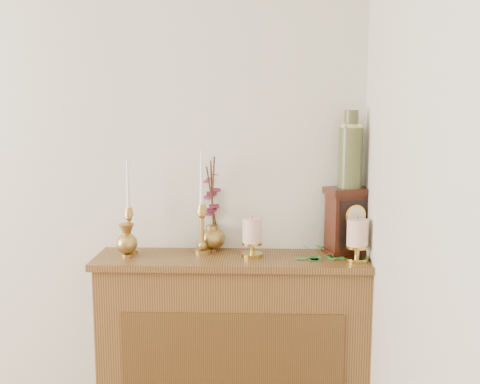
{
  "coord_description": "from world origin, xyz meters",
  "views": [
    {
      "loc": [
        1.52,
        -0.35,
        1.58
      ],
      "look_at": [
        1.43,
        2.05,
        1.23
      ],
      "focal_mm": 42.0,
      "sensor_mm": 36.0,
      "label": 1
    }
  ],
  "objects_px": {
    "candlestick_center": "(202,221)",
    "mantel_clock": "(349,221)",
    "bud_vase": "(127,241)",
    "ginger_jar": "(212,207)",
    "ceramic_vase": "(350,153)",
    "candlestick_left": "(129,223)"
  },
  "relations": [
    {
      "from": "candlestick_center",
      "to": "mantel_clock",
      "type": "relative_size",
      "value": 1.55
    },
    {
      "from": "candlestick_center",
      "to": "bud_vase",
      "type": "distance_m",
      "value": 0.35
    },
    {
      "from": "ginger_jar",
      "to": "ceramic_vase",
      "type": "xyz_separation_m",
      "value": [
        0.63,
        -0.06,
        0.26
      ]
    },
    {
      "from": "candlestick_left",
      "to": "ginger_jar",
      "type": "bearing_deg",
      "value": 15.91
    },
    {
      "from": "bud_vase",
      "to": "ginger_jar",
      "type": "xyz_separation_m",
      "value": [
        0.36,
        0.18,
        0.12
      ]
    },
    {
      "from": "candlestick_left",
      "to": "ceramic_vase",
      "type": "height_order",
      "value": "ceramic_vase"
    },
    {
      "from": "ginger_jar",
      "to": "ceramic_vase",
      "type": "relative_size",
      "value": 1.28
    },
    {
      "from": "candlestick_left",
      "to": "bud_vase",
      "type": "bearing_deg",
      "value": -85.78
    },
    {
      "from": "bud_vase",
      "to": "candlestick_left",
      "type": "bearing_deg",
      "value": 94.22
    },
    {
      "from": "ginger_jar",
      "to": "candlestick_center",
      "type": "bearing_deg",
      "value": -110.37
    },
    {
      "from": "candlestick_center",
      "to": "ceramic_vase",
      "type": "distance_m",
      "value": 0.73
    },
    {
      "from": "candlestick_center",
      "to": "bud_vase",
      "type": "bearing_deg",
      "value": -166.46
    },
    {
      "from": "candlestick_center",
      "to": "mantel_clock",
      "type": "distance_m",
      "value": 0.67
    },
    {
      "from": "candlestick_left",
      "to": "ginger_jar",
      "type": "distance_m",
      "value": 0.39
    },
    {
      "from": "bud_vase",
      "to": "mantel_clock",
      "type": "bearing_deg",
      "value": 6.41
    },
    {
      "from": "candlestick_center",
      "to": "ginger_jar",
      "type": "height_order",
      "value": "candlestick_center"
    },
    {
      "from": "mantel_clock",
      "to": "ceramic_vase",
      "type": "distance_m",
      "value": 0.31
    },
    {
      "from": "candlestick_left",
      "to": "candlestick_center",
      "type": "height_order",
      "value": "candlestick_center"
    },
    {
      "from": "candlestick_left",
      "to": "ginger_jar",
      "type": "relative_size",
      "value": 0.98
    },
    {
      "from": "mantel_clock",
      "to": "candlestick_left",
      "type": "bearing_deg",
      "value": 164.72
    },
    {
      "from": "ceramic_vase",
      "to": "mantel_clock",
      "type": "bearing_deg",
      "value": -72.55
    },
    {
      "from": "ceramic_vase",
      "to": "ginger_jar",
      "type": "bearing_deg",
      "value": 174.11
    }
  ]
}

